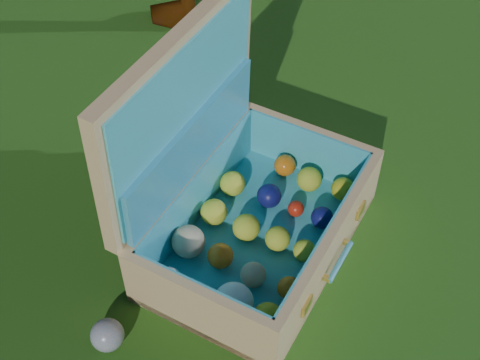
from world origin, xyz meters
name	(u,v)px	position (x,y,z in m)	size (l,w,h in m)	color
ground	(291,205)	(0.00, 0.00, 0.00)	(60.00, 60.00, 0.00)	#215114
stray_ball	(107,335)	(-0.54, -0.06, 0.03)	(0.07, 0.07, 0.07)	teal
suitcase	(234,195)	(-0.17, 0.01, 0.15)	(0.64, 0.57, 0.52)	tan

